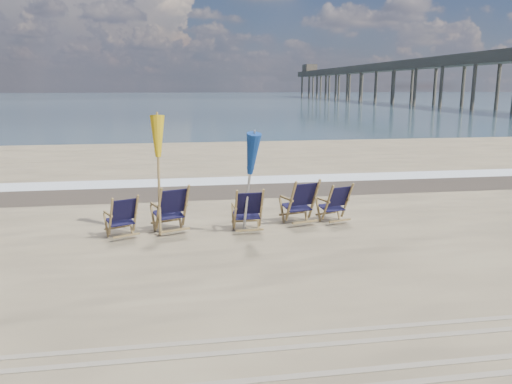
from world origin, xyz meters
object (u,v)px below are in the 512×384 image
umbrella_yellow (157,143)px  umbrella_blue (248,156)px  beach_chair_3 (314,201)px  beach_chair_4 (347,202)px  beach_chair_2 (261,210)px  beach_chair_0 (136,215)px  fishing_pier (409,77)px  beach_chair_1 (186,208)px

umbrella_yellow → umbrella_blue: 1.87m
beach_chair_3 → umbrella_blue: (-1.59, -0.62, 1.13)m
beach_chair_3 → umbrella_yellow: bearing=-11.4°
beach_chair_4 → umbrella_yellow: bearing=-12.9°
beach_chair_2 → umbrella_blue: umbrella_blue is taller
beach_chair_0 → beach_chair_2: bearing=153.4°
beach_chair_2 → fishing_pier: (37.87, 71.72, 4.16)m
beach_chair_0 → beach_chair_2: 2.60m
beach_chair_2 → umbrella_blue: 1.21m
beach_chair_0 → beach_chair_2: beach_chair_2 is taller
beach_chair_4 → beach_chair_0: bearing=-11.4°
beach_chair_1 → beach_chair_4: (3.64, 0.18, -0.06)m
beach_chair_1 → fishing_pier: 81.68m
beach_chair_2 → beach_chair_4: bearing=-168.9°
beach_chair_1 → umbrella_blue: bearing=140.7°
beach_chair_2 → beach_chair_1: bearing=-13.4°
beach_chair_3 → beach_chair_1: bearing=-11.7°
beach_chair_0 → beach_chair_1: beach_chair_1 is taller
umbrella_yellow → beach_chair_4: bearing=3.2°
beach_chair_1 → beach_chair_4: bearing=162.9°
beach_chair_4 → fishing_pier: fishing_pier is taller
beach_chair_2 → fishing_pier: 81.21m
beach_chair_1 → beach_chair_2: 1.60m
beach_chair_2 → beach_chair_3: (1.29, 0.49, 0.04)m
beach_chair_0 → beach_chair_3: bearing=161.4°
umbrella_yellow → beach_chair_1: bearing=5.3°
beach_chair_0 → beach_chair_3: beach_chair_3 is taller
beach_chair_3 → umbrella_blue: umbrella_blue is taller
beach_chair_4 → umbrella_blue: umbrella_blue is taller
umbrella_yellow → beach_chair_0: bearing=-163.1°
beach_chair_3 → fishing_pier: bearing=-132.4°
beach_chair_4 → fishing_pier: size_ratio=0.01×
beach_chair_1 → umbrella_blue: umbrella_blue is taller
umbrella_yellow → fishing_pier: size_ratio=0.02×
beach_chair_1 → umbrella_yellow: (-0.54, -0.05, 1.39)m
beach_chair_0 → umbrella_yellow: 1.54m
umbrella_blue → fishing_pier: size_ratio=0.02×
umbrella_yellow → umbrella_blue: size_ratio=1.13×
beach_chair_3 → beach_chair_4: beach_chair_3 is taller
beach_chair_4 → umbrella_blue: 2.72m
beach_chair_3 → umbrella_yellow: umbrella_yellow is taller
beach_chair_1 → beach_chair_3: (2.86, 0.18, -0.00)m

